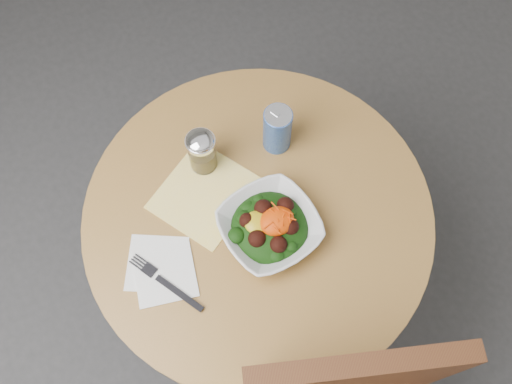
# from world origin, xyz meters

# --- Properties ---
(ground) EXTENTS (6.00, 6.00, 0.00)m
(ground) POSITION_xyz_m (0.00, 0.00, 0.00)
(ground) COLOR #323235
(ground) RESTS_ON ground
(table) EXTENTS (0.90, 0.90, 0.75)m
(table) POSITION_xyz_m (0.00, 0.00, 0.55)
(table) COLOR black
(table) RESTS_ON ground
(cloth_napkin) EXTENTS (0.31, 0.30, 0.00)m
(cloth_napkin) POSITION_xyz_m (-0.10, 0.11, 0.75)
(cloth_napkin) COLOR yellow
(cloth_napkin) RESTS_ON table
(paper_napkins) EXTENTS (0.20, 0.22, 0.00)m
(paper_napkins) POSITION_xyz_m (-0.28, -0.02, 0.75)
(paper_napkins) COLOR white
(paper_napkins) RESTS_ON table
(salad_bowl) EXTENTS (0.25, 0.25, 0.09)m
(salad_bowl) POSITION_xyz_m (0.00, -0.06, 0.78)
(salad_bowl) COLOR silver
(salad_bowl) RESTS_ON table
(fork) EXTENTS (0.11, 0.21, 0.00)m
(fork) POSITION_xyz_m (-0.29, -0.05, 0.76)
(fork) COLOR black
(fork) RESTS_ON table
(spice_shaker) EXTENTS (0.08, 0.08, 0.14)m
(spice_shaker) POSITION_xyz_m (-0.06, 0.19, 0.82)
(spice_shaker) COLOR silver
(spice_shaker) RESTS_ON table
(beverage_can) EXTENTS (0.07, 0.07, 0.14)m
(beverage_can) POSITION_xyz_m (0.14, 0.16, 0.82)
(beverage_can) COLOR #0D1F92
(beverage_can) RESTS_ON table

